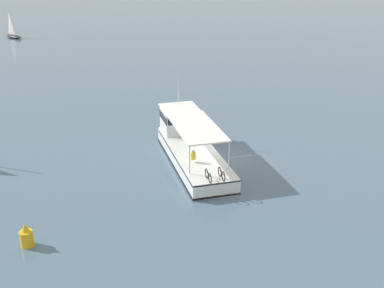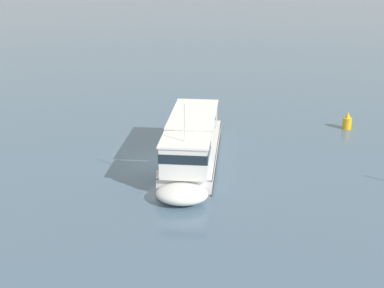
{
  "view_description": "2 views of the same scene",
  "coord_description": "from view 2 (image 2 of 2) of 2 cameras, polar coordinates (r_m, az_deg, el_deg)",
  "views": [
    {
      "loc": [
        -32.44,
        -1.33,
        14.6
      ],
      "look_at": [
        -0.36,
        1.94,
        1.4
      ],
      "focal_mm": 43.71,
      "sensor_mm": 36.0,
      "label": 1
    },
    {
      "loc": [
        27.26,
        16.07,
        13.22
      ],
      "look_at": [
        -0.36,
        1.94,
        1.4
      ],
      "focal_mm": 47.57,
      "sensor_mm": 36.0,
      "label": 2
    }
  ],
  "objects": [
    {
      "name": "ground_plane",
      "position": [
        34.29,
        -3.16,
        -1.85
      ],
      "size": [
        400.0,
        400.0,
        0.0
      ],
      "primitive_type": "plane",
      "color": "slate"
    },
    {
      "name": "ferry_main",
      "position": [
        32.4,
        -0.19,
        -1.27
      ],
      "size": [
        12.96,
        7.51,
        5.32
      ],
      "color": "white",
      "rests_on": "ground"
    },
    {
      "name": "channel_buoy",
      "position": [
        41.99,
        16.99,
        2.38
      ],
      "size": [
        0.7,
        0.7,
        1.4
      ],
      "color": "gold",
      "rests_on": "ground"
    }
  ]
}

